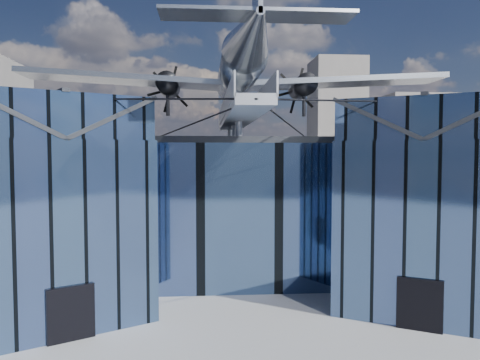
{
  "coord_description": "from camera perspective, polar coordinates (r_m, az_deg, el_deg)",
  "views": [
    {
      "loc": [
        -2.18,
        -26.63,
        8.78
      ],
      "look_at": [
        0.0,
        2.0,
        7.2
      ],
      "focal_mm": 35.0,
      "sensor_mm": 36.0,
      "label": 1
    }
  ],
  "objects": [
    {
      "name": "ground_plane",
      "position": [
        28.12,
        0.32,
        -15.04
      ],
      "size": [
        120.0,
        120.0,
        0.0
      ],
      "primitive_type": "plane",
      "color": "gray"
    },
    {
      "name": "museum",
      "position": [
        32.68,
        -0.51,
        -2.54
      ],
      "size": [
        32.88,
        24.5,
        17.6
      ],
      "color": "#445E8A",
      "rests_on": "ground"
    },
    {
      "name": "bg_towers",
      "position": [
        77.21,
        -1.66,
        4.06
      ],
      "size": [
        77.0,
        24.5,
        26.0
      ],
      "color": "gray",
      "rests_on": "ground"
    }
  ]
}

